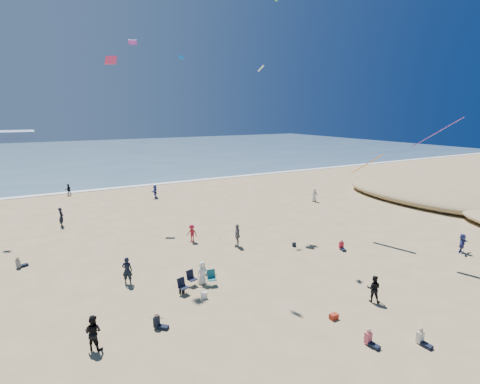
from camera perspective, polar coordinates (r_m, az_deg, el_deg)
ocean at (r=105.93m, az=-25.10°, el=5.11°), size 220.00×100.00×0.06m
surf_line at (r=56.71m, az=-20.69°, el=0.34°), size 220.00×1.20×0.08m
standing_flyers at (r=31.43m, az=-5.92°, el=-6.51°), size 34.94×44.13×1.91m
seated_group at (r=22.99m, az=1.47°, el=-14.84°), size 23.46×20.51×0.84m
chair_cluster at (r=24.15m, az=-6.69°, el=-13.33°), size 2.72×1.54×1.00m
white_tote at (r=23.08m, az=-5.49°, el=-15.40°), size 0.35×0.20×0.40m
black_backpack at (r=23.86m, az=-8.86°, el=-14.55°), size 0.30×0.22×0.38m
cooler at (r=21.61m, az=14.10°, el=-17.93°), size 0.45×0.30×0.30m
navy_bag at (r=31.33m, az=8.24°, el=-7.93°), size 0.28×0.18×0.34m
kites_aloft at (r=29.22m, az=7.75°, el=20.34°), size 39.66×42.65×29.14m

